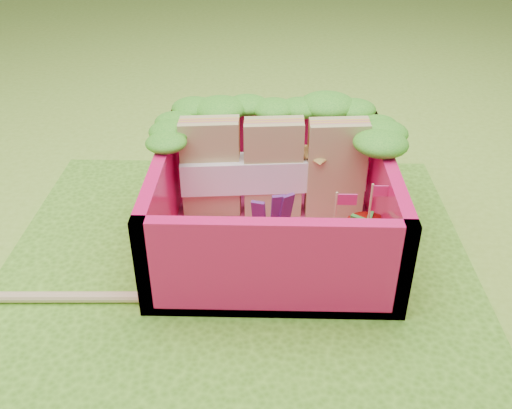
{
  "coord_description": "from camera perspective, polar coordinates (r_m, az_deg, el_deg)",
  "views": [
    {
      "loc": [
        0.17,
        -2.41,
        1.99
      ],
      "look_at": [
        0.1,
        0.31,
        0.28
      ],
      "focal_mm": 40.0,
      "sensor_mm": 36.0,
      "label": 1
    }
  ],
  "objects": [
    {
      "name": "ground",
      "position": [
        3.13,
        -1.92,
        -7.37
      ],
      "size": [
        14.0,
        14.0,
        0.0
      ],
      "primitive_type": "plane",
      "color": "#87B533",
      "rests_on": "ground"
    },
    {
      "name": "placemat",
      "position": [
        3.12,
        -1.93,
        -7.16
      ],
      "size": [
        2.6,
        2.6,
        0.03
      ],
      "primitive_type": "cube",
      "color": "#549421",
      "rests_on": "ground"
    },
    {
      "name": "bento_floor",
      "position": [
        3.34,
        1.65,
        -3.29
      ],
      "size": [
        1.3,
        1.3,
        0.05
      ],
      "primitive_type": "cube",
      "color": "#E43A7A",
      "rests_on": "placemat"
    },
    {
      "name": "bento_box",
      "position": [
        3.2,
        1.72,
        0.35
      ],
      "size": [
        1.3,
        1.3,
        0.55
      ],
      "color": "#F1145B",
      "rests_on": "placemat"
    },
    {
      "name": "lettuce_ruffle",
      "position": [
        3.45,
        1.81,
        9.01
      ],
      "size": [
        1.43,
        0.76,
        0.11
      ],
      "color": "#208317",
      "rests_on": "bento_box"
    },
    {
      "name": "sandwich_stack",
      "position": [
        3.38,
        1.84,
        3.56
      ],
      "size": [
        1.1,
        0.26,
        0.6
      ],
      "color": "tan",
      "rests_on": "bento_floor"
    },
    {
      "name": "broccoli",
      "position": [
        3.0,
        -8.02,
        -3.8
      ],
      "size": [
        0.34,
        0.34,
        0.24
      ],
      "color": "#609548",
      "rests_on": "bento_floor"
    },
    {
      "name": "carrot_sticks",
      "position": [
        3.01,
        -3.62,
        -3.99
      ],
      "size": [
        0.13,
        0.07,
        0.29
      ],
      "color": "orange",
      "rests_on": "bento_floor"
    },
    {
      "name": "purple_wedges",
      "position": [
        3.08,
        1.76,
        -1.91
      ],
      "size": [
        0.2,
        0.11,
        0.38
      ],
      "color": "#461A5C",
      "rests_on": "bento_floor"
    },
    {
      "name": "strawberry_left",
      "position": [
        2.99,
        7.6,
        -4.7
      ],
      "size": [
        0.25,
        0.25,
        0.49
      ],
      "color": "red",
      "rests_on": "bento_floor"
    },
    {
      "name": "strawberry_right",
      "position": [
        3.12,
        10.94,
        -3.52
      ],
      "size": [
        0.23,
        0.23,
        0.47
      ],
      "color": "red",
      "rests_on": "bento_floor"
    },
    {
      "name": "snap_peas",
      "position": [
        3.13,
        8.27,
        -5.36
      ],
      "size": [
        0.61,
        0.62,
        0.05
      ],
      "color": "#6FC03C",
      "rests_on": "bento_floor"
    },
    {
      "name": "chopsticks",
      "position": [
        3.15,
        -21.84,
        -8.6
      ],
      "size": [
        2.28,
        0.12,
        0.05
      ],
      "color": "#DEB37A",
      "rests_on": "placemat"
    }
  ]
}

